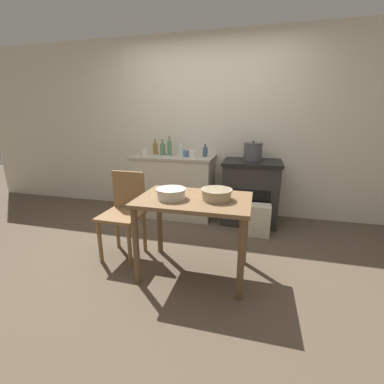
{
  "coord_description": "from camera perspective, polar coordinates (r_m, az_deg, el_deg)",
  "views": [
    {
      "loc": [
        0.72,
        -2.26,
        1.43
      ],
      "look_at": [
        0.0,
        0.55,
        0.58
      ],
      "focal_mm": 24.0,
      "sensor_mm": 36.0,
      "label": 1
    }
  ],
  "objects": [
    {
      "name": "bottle_far_left",
      "position": [
        3.85,
        -2.6,
        9.4
      ],
      "size": [
        0.08,
        0.08,
        0.19
      ],
      "color": "silver",
      "rests_on": "counter_cabinet"
    },
    {
      "name": "bottle_center",
      "position": [
        3.65,
        2.94,
        8.95
      ],
      "size": [
        0.07,
        0.07,
        0.18
      ],
      "color": "#3D5675",
      "rests_on": "counter_cabinet"
    },
    {
      "name": "mixing_bowl_large",
      "position": [
        2.24,
        -4.67,
        -0.21
      ],
      "size": [
        0.26,
        0.26,
        0.09
      ],
      "color": "silver",
      "rests_on": "work_table"
    },
    {
      "name": "stove",
      "position": [
        3.65,
        12.86,
        0.1
      ],
      "size": [
        0.77,
        0.63,
        0.86
      ],
      "color": "#2D2B28",
      "rests_on": "ground_plane"
    },
    {
      "name": "bottle_mid_left",
      "position": [
        3.84,
        -6.52,
        9.5
      ],
      "size": [
        0.07,
        0.07,
        0.22
      ],
      "color": "#517F5B",
      "rests_on": "counter_cabinet"
    },
    {
      "name": "mixing_bowl_small",
      "position": [
        2.22,
        5.45,
        -0.38
      ],
      "size": [
        0.27,
        0.27,
        0.09
      ],
      "color": "tan",
      "rests_on": "work_table"
    },
    {
      "name": "cup_mid_right",
      "position": [
        3.62,
        -1.33,
        8.52
      ],
      "size": [
        0.08,
        0.08,
        0.09
      ],
      "primitive_type": "cylinder",
      "color": "#4C6B99",
      "rests_on": "counter_cabinet"
    },
    {
      "name": "bottle_left",
      "position": [
        3.92,
        -8.17,
        9.57
      ],
      "size": [
        0.07,
        0.07,
        0.22
      ],
      "color": "olive",
      "rests_on": "counter_cabinet"
    },
    {
      "name": "work_table",
      "position": [
        2.3,
        0.45,
        -4.21
      ],
      "size": [
        0.99,
        0.65,
        0.74
      ],
      "color": "brown",
      "rests_on": "ground_plane"
    },
    {
      "name": "wall_back",
      "position": [
        3.91,
        3.89,
        14.04
      ],
      "size": [
        8.0,
        0.07,
        2.55
      ],
      "color": "beige",
      "rests_on": "ground_plane"
    },
    {
      "name": "stock_pot",
      "position": [
        3.57,
        13.38,
        8.74
      ],
      "size": [
        0.25,
        0.25,
        0.26
      ],
      "color": "#4C4C51",
      "rests_on": "stove"
    },
    {
      "name": "chair",
      "position": [
        2.77,
        -14.77,
        -4.13
      ],
      "size": [
        0.41,
        0.41,
        0.88
      ],
      "rotation": [
        0.0,
        0.0,
        -0.02
      ],
      "color": "olive",
      "rests_on": "ground_plane"
    },
    {
      "name": "counter_cabinet",
      "position": [
        3.83,
        -3.94,
        1.45
      ],
      "size": [
        1.16,
        0.62,
        0.89
      ],
      "color": "beige",
      "rests_on": "ground_plane"
    },
    {
      "name": "bottle_center_left",
      "position": [
        3.79,
        -4.99,
        9.76
      ],
      "size": [
        0.06,
        0.06,
        0.28
      ],
      "color": "#517F5B",
      "rests_on": "counter_cabinet"
    },
    {
      "name": "cup_center_right",
      "position": [
        3.87,
        -10.58,
        8.68
      ],
      "size": [
        0.08,
        0.08,
        0.08
      ],
      "primitive_type": "cylinder",
      "color": "silver",
      "rests_on": "counter_cabinet"
    },
    {
      "name": "flour_sack",
      "position": [
        3.31,
        14.53,
        -6.06
      ],
      "size": [
        0.28,
        0.2,
        0.39
      ],
      "primitive_type": "cube",
      "color": "beige",
      "rests_on": "ground_plane"
    },
    {
      "name": "ground_plane",
      "position": [
        2.76,
        -2.91,
        -14.79
      ],
      "size": [
        14.0,
        14.0,
        0.0
      ],
      "primitive_type": "plane",
      "color": "brown"
    },
    {
      "name": "cup_right",
      "position": [
        3.49,
        0.16,
        8.33
      ],
      "size": [
        0.09,
        0.09,
        0.1
      ],
      "primitive_type": "cylinder",
      "color": "silver",
      "rests_on": "counter_cabinet"
    }
  ]
}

